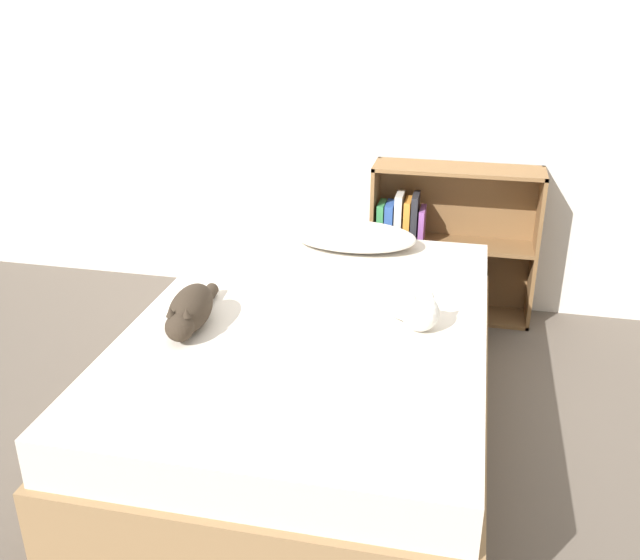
{
  "coord_description": "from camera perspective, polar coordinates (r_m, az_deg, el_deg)",
  "views": [
    {
      "loc": [
        0.58,
        -2.49,
        1.83
      ],
      "look_at": [
        0.0,
        0.15,
        0.62
      ],
      "focal_mm": 40.0,
      "sensor_mm": 36.0,
      "label": 1
    }
  ],
  "objects": [
    {
      "name": "bed",
      "position": [
        3.0,
        -0.63,
        -7.55
      ],
      "size": [
        1.42,
        2.02,
        0.52
      ],
      "color": "#99754C",
      "rests_on": "ground_plane"
    },
    {
      "name": "ground_plane",
      "position": [
        3.15,
        -0.6,
        -11.57
      ],
      "size": [
        8.0,
        8.0,
        0.0
      ],
      "primitive_type": "plane",
      "color": "brown"
    },
    {
      "name": "pillow",
      "position": [
        3.57,
        2.67,
        3.52
      ],
      "size": [
        0.63,
        0.35,
        0.12
      ],
      "color": "white",
      "rests_on": "bed"
    },
    {
      "name": "wall_back",
      "position": [
        3.97,
        3.99,
        15.55
      ],
      "size": [
        8.0,
        0.06,
        2.5
      ],
      "color": "silver",
      "rests_on": "ground_plane"
    },
    {
      "name": "cat_light",
      "position": [
        2.87,
        6.66,
        -1.76
      ],
      "size": [
        0.41,
        0.46,
        0.17
      ],
      "rotation": [
        0.0,
        0.0,
        5.4
      ],
      "color": "white",
      "rests_on": "bed"
    },
    {
      "name": "cat_dark",
      "position": [
        2.81,
        -10.35,
        -2.41
      ],
      "size": [
        0.18,
        0.5,
        0.16
      ],
      "rotation": [
        0.0,
        0.0,
        4.79
      ],
      "color": "#33281E",
      "rests_on": "bed"
    },
    {
      "name": "bookshelf",
      "position": [
        4.0,
        9.92,
        3.42
      ],
      "size": [
        0.89,
        0.26,
        0.85
      ],
      "color": "brown",
      "rests_on": "ground_plane"
    }
  ]
}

